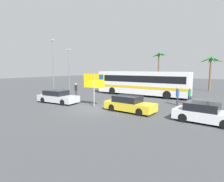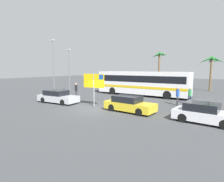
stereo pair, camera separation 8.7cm
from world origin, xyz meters
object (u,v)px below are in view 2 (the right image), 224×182
(bus_front_coach, at_px, (141,82))
(ferry_sign, at_px, (94,82))
(car_silver, at_px, (58,97))
(pedestrian_by_bus, at_px, (190,94))
(pedestrian_near_sign, at_px, (178,94))
(car_white, at_px, (204,113))
(car_yellow, at_px, (129,104))
(pedestrian_crossing_lot, at_px, (76,89))

(bus_front_coach, xyz_separation_m, ferry_sign, (-0.64, -9.18, 0.54))
(car_silver, bearing_deg, pedestrian_by_bus, 26.05)
(pedestrian_near_sign, relative_size, pedestrian_by_bus, 1.07)
(car_white, relative_size, pedestrian_near_sign, 2.25)
(bus_front_coach, distance_m, pedestrian_near_sign, 7.20)
(bus_front_coach, height_order, car_silver, bus_front_coach)
(pedestrian_by_bus, bearing_deg, ferry_sign, -35.16)
(car_yellow, relative_size, pedestrian_by_bus, 2.56)
(car_silver, distance_m, car_white, 13.86)
(car_white, bearing_deg, car_yellow, -176.17)
(car_silver, distance_m, pedestrian_near_sign, 12.22)
(car_silver, height_order, pedestrian_by_bus, pedestrian_by_bus)
(ferry_sign, relative_size, car_white, 0.78)
(ferry_sign, height_order, car_silver, ferry_sign)
(bus_front_coach, relative_size, car_yellow, 2.84)
(car_yellow, xyz_separation_m, pedestrian_crossing_lot, (-8.75, 2.71, 0.45))
(car_yellow, relative_size, pedestrian_crossing_lot, 2.38)
(car_white, distance_m, pedestrian_crossing_lot, 14.71)
(pedestrian_near_sign, bearing_deg, car_silver, -157.32)
(bus_front_coach, relative_size, pedestrian_crossing_lot, 6.76)
(pedestrian_crossing_lot, relative_size, pedestrian_by_bus, 1.08)
(car_silver, distance_m, pedestrian_crossing_lot, 3.42)
(bus_front_coach, xyz_separation_m, pedestrian_crossing_lot, (-5.69, -6.45, -0.70))
(ferry_sign, xyz_separation_m, pedestrian_near_sign, (6.41, 4.94, -1.25))
(car_silver, distance_m, car_yellow, 8.19)
(ferry_sign, height_order, pedestrian_by_bus, ferry_sign)
(car_silver, bearing_deg, pedestrian_crossing_lot, 95.49)
(car_silver, bearing_deg, ferry_sign, 3.38)
(ferry_sign, distance_m, pedestrian_near_sign, 8.19)
(bus_front_coach, distance_m, pedestrian_by_bus, 7.27)
(car_silver, relative_size, pedestrian_crossing_lot, 2.50)
(car_yellow, height_order, pedestrian_crossing_lot, pedestrian_crossing_lot)
(car_yellow, height_order, pedestrian_by_bus, pedestrian_by_bus)
(ferry_sign, height_order, pedestrian_near_sign, ferry_sign)
(bus_front_coach, xyz_separation_m, car_yellow, (3.06, -9.15, -1.15))
(car_white, height_order, pedestrian_by_bus, pedestrian_by_bus)
(car_yellow, bearing_deg, pedestrian_crossing_lot, 166.64)
(car_white, bearing_deg, ferry_sign, -175.64)
(ferry_sign, relative_size, pedestrian_near_sign, 1.76)
(car_silver, relative_size, car_white, 1.12)
(ferry_sign, distance_m, pedestrian_by_bus, 9.71)
(bus_front_coach, bearing_deg, car_yellow, -71.50)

